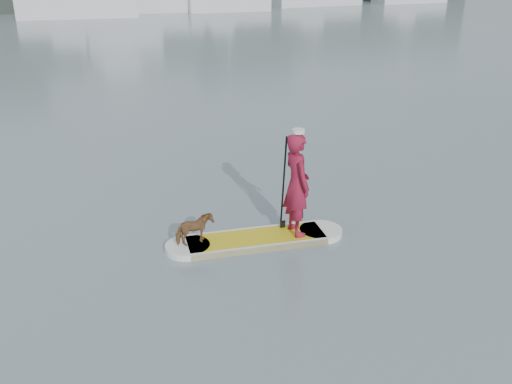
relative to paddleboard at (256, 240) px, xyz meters
name	(u,v)px	position (x,y,z in m)	size (l,w,h in m)	color
paddleboard	(256,240)	(0.00, 0.00, 0.00)	(3.26, 1.22, 0.12)	gold
paddler	(297,184)	(0.74, -0.13, 1.01)	(0.69, 0.46, 1.90)	maroon
white_cap	(298,131)	(0.74, -0.13, 2.00)	(0.22, 0.22, 0.07)	silver
dog	(194,230)	(-1.10, 0.19, 0.34)	(0.30, 0.67, 0.56)	brown
paddle	(283,194)	(0.61, 0.14, 0.74)	(0.10, 0.30, 2.00)	black
sailboat_d	(77,5)	(2.64, 41.62, 0.93)	(9.71, 4.32, 13.81)	silver
sailboat_e	(228,2)	(15.76, 41.71, 0.70)	(7.58, 3.22, 10.66)	silver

